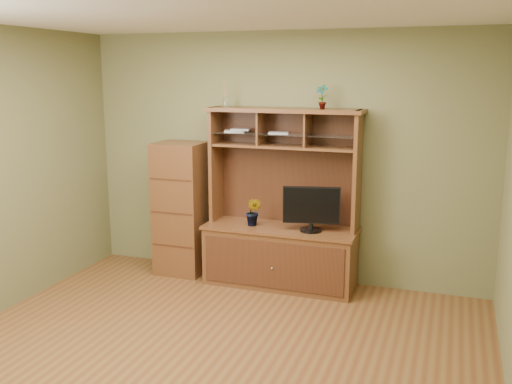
% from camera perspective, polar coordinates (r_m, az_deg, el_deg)
% --- Properties ---
extents(room, '(4.54, 4.04, 2.74)m').
position_cam_1_polar(room, '(4.40, -4.93, -0.16)').
color(room, brown).
rests_on(room, ground).
extents(media_hutch, '(1.66, 0.61, 1.90)m').
position_cam_1_polar(media_hutch, '(6.15, 2.52, -4.59)').
color(media_hutch, '#4F2B16').
rests_on(media_hutch, room).
extents(monitor, '(0.59, 0.23, 0.47)m').
position_cam_1_polar(monitor, '(5.89, 5.54, -1.60)').
color(monitor, black).
rests_on(monitor, media_hutch).
extents(orchid_plant, '(0.19, 0.17, 0.31)m').
position_cam_1_polar(orchid_plant, '(6.09, -0.25, -2.00)').
color(orchid_plant, '#31561D').
rests_on(orchid_plant, media_hutch).
extents(top_plant, '(0.15, 0.12, 0.25)m').
position_cam_1_polar(top_plant, '(5.88, 6.62, 9.45)').
color(top_plant, '#2B6B25').
rests_on(top_plant, media_hutch).
extents(reed_diffuser, '(0.06, 0.06, 0.29)m').
position_cam_1_polar(reed_diffuser, '(6.20, -3.07, 9.55)').
color(reed_diffuser, silver).
rests_on(reed_diffuser, media_hutch).
extents(magazines, '(0.74, 0.22, 0.04)m').
position_cam_1_polar(magazines, '(6.12, -0.55, 6.11)').
color(magazines, '#B3B2B7').
rests_on(magazines, media_hutch).
extents(side_cabinet, '(0.54, 0.49, 1.50)m').
position_cam_1_polar(side_cabinet, '(6.53, -7.46, -1.63)').
color(side_cabinet, '#4F2B16').
rests_on(side_cabinet, room).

